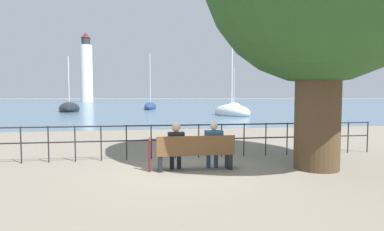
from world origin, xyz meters
name	(u,v)px	position (x,y,z in m)	size (l,w,h in m)	color
ground_plane	(195,169)	(0.00, 0.00, 0.00)	(1000.00, 1000.00, 0.00)	gray
harbor_water	(147,100)	(0.00, 159.72, 0.00)	(600.00, 300.00, 0.01)	slate
park_bench	(195,153)	(0.00, -0.07, 0.44)	(2.00, 0.45, 0.90)	brown
seated_person_left	(176,144)	(-0.49, 0.01, 0.68)	(0.41, 0.35, 1.23)	black
seated_person_right	(214,143)	(0.49, 0.01, 0.67)	(0.46, 0.35, 1.21)	navy
promenade_railing	(187,136)	(0.00, 1.47, 0.69)	(12.42, 0.04, 1.05)	black
closed_umbrella	(150,152)	(-1.17, -0.08, 0.50)	(0.09, 0.09, 0.89)	maroon
sailboat_1	(69,108)	(-11.18, 34.39, 0.36)	(4.12, 7.98, 7.80)	black
sailboat_2	(232,112)	(7.47, 21.79, 0.41)	(4.01, 5.54, 13.18)	white
sailboat_3	(150,107)	(-0.36, 40.66, 0.34)	(2.59, 8.52, 9.23)	navy
sailboat_4	(234,106)	(14.48, 43.97, 0.29)	(5.02, 8.88, 7.51)	white
harbor_lighthouse	(86,70)	(-24.27, 119.14, 12.88)	(4.80, 4.80, 27.69)	white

